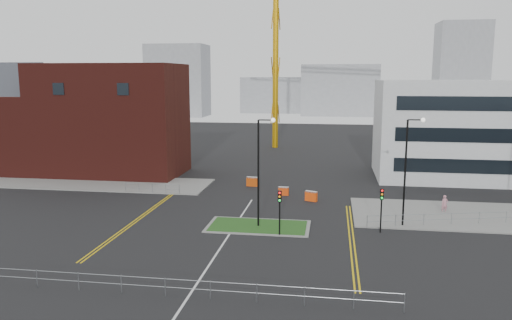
% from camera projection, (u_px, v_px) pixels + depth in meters
% --- Properties ---
extents(ground, '(200.00, 200.00, 0.00)m').
position_uv_depth(ground, '(213.00, 260.00, 34.38)').
color(ground, black).
rests_on(ground, ground).
extents(pavement_left, '(28.00, 8.00, 0.12)m').
position_uv_depth(pavement_left, '(92.00, 183.00, 58.80)').
color(pavement_left, slate).
rests_on(pavement_left, ground).
extents(pavement_right, '(24.00, 10.00, 0.12)m').
position_uv_depth(pavement_right, '(488.00, 217.00, 44.73)').
color(pavement_right, slate).
rests_on(pavement_right, ground).
extents(island_kerb, '(8.60, 4.60, 0.08)m').
position_uv_depth(island_kerb, '(258.00, 226.00, 41.87)').
color(island_kerb, slate).
rests_on(island_kerb, ground).
extents(grass_island, '(8.00, 4.00, 0.12)m').
position_uv_depth(grass_island, '(258.00, 226.00, 41.87)').
color(grass_island, '#1E4717').
rests_on(grass_island, ground).
extents(brick_building, '(24.20, 10.07, 14.24)m').
position_uv_depth(brick_building, '(89.00, 121.00, 63.96)').
color(brick_building, '#4E1813').
rests_on(brick_building, ground).
extents(office_block, '(25.00, 12.20, 12.00)m').
position_uv_depth(office_block, '(482.00, 130.00, 60.65)').
color(office_block, silver).
rests_on(office_block, ground).
extents(streetlamp_island, '(1.46, 0.36, 9.18)m').
position_uv_depth(streetlamp_island, '(261.00, 164.00, 40.94)').
color(streetlamp_island, black).
rests_on(streetlamp_island, ground).
extents(streetlamp_right_near, '(1.46, 0.36, 9.18)m').
position_uv_depth(streetlamp_right_near, '(408.00, 163.00, 41.10)').
color(streetlamp_right_near, black).
rests_on(streetlamp_right_near, ground).
extents(traffic_light_island, '(0.28, 0.33, 3.65)m').
position_uv_depth(traffic_light_island, '(280.00, 204.00, 39.18)').
color(traffic_light_island, black).
rests_on(traffic_light_island, ground).
extents(traffic_light_right, '(0.28, 0.33, 3.65)m').
position_uv_depth(traffic_light_right, '(382.00, 202.00, 39.94)').
color(traffic_light_right, black).
rests_on(traffic_light_right, ground).
extents(railing_front, '(24.05, 0.05, 1.10)m').
position_uv_depth(railing_front, '(188.00, 285.00, 28.40)').
color(railing_front, gray).
rests_on(railing_front, ground).
extents(railing_left, '(6.05, 0.05, 1.10)m').
position_uv_depth(railing_left, '(152.00, 187.00, 53.45)').
color(railing_left, gray).
rests_on(railing_left, ground).
extents(railing_right, '(19.05, 5.05, 1.10)m').
position_uv_depth(railing_right, '(479.00, 216.00, 42.39)').
color(railing_right, gray).
rests_on(railing_right, ground).
extents(centre_line, '(0.15, 30.00, 0.01)m').
position_uv_depth(centre_line, '(219.00, 250.00, 36.33)').
color(centre_line, silver).
rests_on(centre_line, ground).
extents(yellow_left_a, '(0.12, 24.00, 0.01)m').
position_uv_depth(yellow_left_a, '(142.00, 215.00, 45.47)').
color(yellow_left_a, gold).
rests_on(yellow_left_a, ground).
extents(yellow_left_b, '(0.12, 24.00, 0.01)m').
position_uv_depth(yellow_left_b, '(146.00, 215.00, 45.43)').
color(yellow_left_b, gold).
rests_on(yellow_left_b, ground).
extents(yellow_right_a, '(0.12, 20.00, 0.01)m').
position_uv_depth(yellow_right_a, '(350.00, 239.00, 38.81)').
color(yellow_right_a, gold).
rests_on(yellow_right_a, ground).
extents(yellow_right_b, '(0.12, 20.00, 0.01)m').
position_uv_depth(yellow_right_b, '(354.00, 239.00, 38.76)').
color(yellow_right_b, gold).
rests_on(yellow_right_b, ground).
extents(skyline_a, '(18.00, 12.00, 22.00)m').
position_uv_depth(skyline_a, '(178.00, 81.00, 155.47)').
color(skyline_a, gray).
rests_on(skyline_a, ground).
extents(skyline_b, '(24.00, 12.00, 16.00)m').
position_uv_depth(skyline_b, '(340.00, 90.00, 158.24)').
color(skyline_b, gray).
rests_on(skyline_b, ground).
extents(skyline_c, '(14.00, 12.00, 28.00)m').
position_uv_depth(skyline_c, '(461.00, 71.00, 147.13)').
color(skyline_c, gray).
rests_on(skyline_c, ground).
extents(skyline_d, '(30.00, 12.00, 12.00)m').
position_uv_depth(skyline_d, '(286.00, 95.00, 171.01)').
color(skyline_d, gray).
rests_on(skyline_d, ground).
extents(pedestrian, '(0.65, 0.47, 1.66)m').
position_uv_depth(pedestrian, '(445.00, 204.00, 46.06)').
color(pedestrian, '#C27D8B').
rests_on(pedestrian, ground).
extents(barrier_left, '(1.32, 0.59, 1.08)m').
position_uv_depth(barrier_left, '(252.00, 181.00, 57.20)').
color(barrier_left, '#C8430B').
rests_on(barrier_left, ground).
extents(barrier_mid, '(1.10, 0.39, 0.91)m').
position_uv_depth(barrier_mid, '(284.00, 191.00, 52.84)').
color(barrier_mid, '#E3400C').
rests_on(barrier_mid, ground).
extents(barrier_right, '(1.28, 0.84, 1.02)m').
position_uv_depth(barrier_right, '(311.00, 196.00, 50.40)').
color(barrier_right, '#F4480D').
rests_on(barrier_right, ground).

